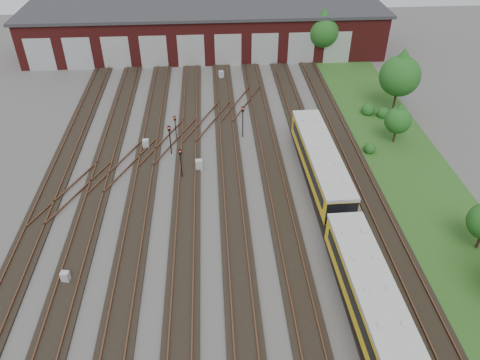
{
  "coord_description": "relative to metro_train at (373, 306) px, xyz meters",
  "views": [
    {
      "loc": [
        0.51,
        -27.58,
        25.2
      ],
      "look_at": [
        2.64,
        4.26,
        2.0
      ],
      "focal_mm": 35.0,
      "sensor_mm": 36.0,
      "label": 1
    }
  ],
  "objects": [
    {
      "name": "tree_1",
      "position": [
        9.06,
        22.0,
        0.98
      ],
      "size": [
        2.68,
        2.68,
        4.44
      ],
      "color": "black",
      "rests_on": "ground"
    },
    {
      "name": "signal_mast_3",
      "position": [
        -6.38,
        24.09,
        0.35
      ],
      "size": [
        0.28,
        0.26,
        3.49
      ],
      "rotation": [
        0.0,
        0.0,
        -0.06
      ],
      "color": "black",
      "rests_on": "ground"
    },
    {
      "name": "tree_0",
      "position": [
        6.0,
        44.37,
        2.85
      ],
      "size": [
        4.43,
        4.43,
        7.35
      ],
      "color": "black",
      "rests_on": "ground"
    },
    {
      "name": "relay_cabinet_0",
      "position": [
        -20.19,
        5.01,
        -1.4
      ],
      "size": [
        0.63,
        0.56,
        0.93
      ],
      "primitive_type": "cube",
      "rotation": [
        0.0,
        0.0,
        -0.18
      ],
      "color": "#A6A8AB",
      "rests_on": "ground"
    },
    {
      "name": "relay_cabinet_4",
      "position": [
        1.31,
        21.52,
        -1.32
      ],
      "size": [
        0.8,
        0.73,
        1.1
      ],
      "primitive_type": "cube",
      "rotation": [
        0.0,
        0.0,
        0.34
      ],
      "color": "#A6A8AB",
      "rests_on": "ground"
    },
    {
      "name": "bush_0",
      "position": [
        6.0,
        20.23,
        -1.28
      ],
      "size": [
        1.19,
        1.19,
        1.19
      ],
      "primitive_type": "sphere",
      "color": "#194814",
      "rests_on": "ground"
    },
    {
      "name": "signal_mast_1",
      "position": [
        -13.68,
        21.31,
        0.15
      ],
      "size": [
        0.28,
        0.26,
        3.12
      ],
      "rotation": [
        0.0,
        0.0,
        0.03
      ],
      "color": "black",
      "rests_on": "ground"
    },
    {
      "name": "bush_1",
      "position": [
        9.65,
        27.37,
        -1.18
      ],
      "size": [
        1.38,
        1.38,
        1.38
      ],
      "primitive_type": "sphere",
      "color": "#194814",
      "rests_on": "ground"
    },
    {
      "name": "metro_train",
      "position": [
        0.0,
        0.0,
        0.0
      ],
      "size": [
        2.89,
        46.6,
        3.01
      ],
      "rotation": [
        0.0,
        0.0,
        0.02
      ],
      "color": "black",
      "rests_on": "ground"
    },
    {
      "name": "relay_cabinet_2",
      "position": [
        -10.91,
        18.31,
        -1.34
      ],
      "size": [
        0.66,
        0.56,
        1.07
      ],
      "primitive_type": "cube",
      "rotation": [
        0.0,
        0.0,
        0.04
      ],
      "color": "#A6A8AB",
      "rests_on": "ground"
    },
    {
      "name": "ground",
      "position": [
        -10.0,
        9.37,
        -1.87
      ],
      "size": [
        120.0,
        120.0,
        0.0
      ],
      "primitive_type": "plane",
      "color": "#454240",
      "rests_on": "ground"
    },
    {
      "name": "maintenance_shed",
      "position": [
        -10.01,
        49.35,
        1.33
      ],
      "size": [
        51.0,
        12.5,
        6.35
      ],
      "color": "#531614",
      "rests_on": "ground"
    },
    {
      "name": "bush_2",
      "position": [
        8.15,
        28.17,
        -1.12
      ],
      "size": [
        1.5,
        1.5,
        1.5
      ],
      "primitive_type": "sphere",
      "color": "#194814",
      "rests_on": "ground"
    },
    {
      "name": "relay_cabinet_3",
      "position": [
        -8.13,
        39.08,
        -1.35
      ],
      "size": [
        0.75,
        0.69,
        1.04
      ],
      "primitive_type": "cube",
      "rotation": [
        0.0,
        0.0,
        0.31
      ],
      "color": "#A6A8AB",
      "rests_on": "ground"
    },
    {
      "name": "tree_2",
      "position": [
        11.3,
        28.83,
        2.91
      ],
      "size": [
        4.49,
        4.49,
        7.44
      ],
      "color": "black",
      "rests_on": "ground"
    },
    {
      "name": "relay_cabinet_1",
      "position": [
        -16.26,
        22.45,
        -1.37
      ],
      "size": [
        0.63,
        0.54,
        1.01
      ],
      "primitive_type": "cube",
      "rotation": [
        0.0,
        0.0,
        -0.06
      ],
      "color": "#A6A8AB",
      "rests_on": "ground"
    },
    {
      "name": "signal_mast_0",
      "position": [
        -13.28,
        23.89,
        -0.09
      ],
      "size": [
        0.26,
        0.24,
        2.77
      ],
      "rotation": [
        0.0,
        0.0,
        0.23
      ],
      "color": "black",
      "rests_on": "ground"
    },
    {
      "name": "track_network",
      "position": [
        -10.17,
        9.96,
        -1.76
      ],
      "size": [
        30.4,
        70.0,
        0.33
      ],
      "color": "black",
      "rests_on": "ground"
    },
    {
      "name": "grass_verge",
      "position": [
        9.0,
        19.37,
        -1.85
      ],
      "size": [
        8.0,
        55.0,
        0.05
      ],
      "primitive_type": "cube",
      "color": "#20521B",
      "rests_on": "ground"
    },
    {
      "name": "signal_mast_2",
      "position": [
        -12.47,
        17.02,
        0.13
      ],
      "size": [
        0.27,
        0.25,
        3.12
      ],
      "rotation": [
        0.0,
        0.0,
        0.1
      ],
      "color": "black",
      "rests_on": "ground"
    }
  ]
}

